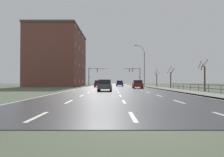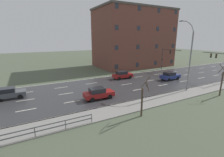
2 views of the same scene
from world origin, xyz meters
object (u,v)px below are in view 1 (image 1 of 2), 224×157
at_px(street_lamp_midground, 144,66).
at_px(traffic_signal_right, 136,73).
at_px(car_near_left, 99,84).
at_px(car_distant, 120,83).
at_px(brick_building, 59,58).
at_px(car_mid_centre, 105,85).
at_px(car_far_left, 138,84).
at_px(traffic_signal_left, 93,74).

relative_size(street_lamp_midground, traffic_signal_right, 1.93).
distance_m(traffic_signal_right, car_near_left, 18.58).
bearing_deg(car_distant, traffic_signal_right, 52.51).
height_order(street_lamp_midground, brick_building, brick_building).
xyz_separation_m(traffic_signal_right, car_near_left, (-10.51, -15.02, -3.05)).
distance_m(car_mid_centre, car_near_left, 19.80).
xyz_separation_m(car_mid_centre, brick_building, (-14.49, 30.89, 7.22)).
bearing_deg(traffic_signal_right, car_near_left, -124.99).
height_order(traffic_signal_right, car_far_left, traffic_signal_right).
relative_size(car_near_left, car_distant, 1.00).
height_order(street_lamp_midground, car_near_left, street_lamp_midground).
relative_size(car_mid_centre, brick_building, 0.19).
bearing_deg(car_far_left, car_distant, 101.52).
relative_size(traffic_signal_right, car_distant, 1.35).
bearing_deg(car_far_left, street_lamp_midground, 78.38).
bearing_deg(traffic_signal_right, street_lamp_midground, -85.33).
distance_m(car_far_left, brick_building, 29.44).
xyz_separation_m(traffic_signal_right, car_mid_centre, (-8.31, -34.70, -3.05)).
bearing_deg(traffic_signal_left, car_distant, -40.31).
bearing_deg(traffic_signal_left, traffic_signal_right, 1.29).
xyz_separation_m(car_near_left, car_far_left, (8.02, -8.84, 0.00)).
height_order(traffic_signal_right, car_mid_centre, traffic_signal_right).
height_order(car_mid_centre, brick_building, brick_building).
xyz_separation_m(car_near_left, car_distant, (5.24, 7.89, 0.00)).
distance_m(car_near_left, brick_building, 18.14).
distance_m(street_lamp_midground, car_near_left, 13.10).
relative_size(traffic_signal_left, car_far_left, 1.41).
bearing_deg(car_near_left, street_lamp_midground, 23.56).
height_order(car_near_left, car_far_left, same).
bearing_deg(traffic_signal_left, car_near_left, -79.22).
relative_size(car_far_left, car_distant, 1.01).
bearing_deg(brick_building, street_lamp_midground, -15.18).
bearing_deg(street_lamp_midground, brick_building, 164.82).
bearing_deg(car_far_left, brick_building, 137.45).
height_order(car_mid_centre, car_distant, same).
distance_m(car_distant, brick_building, 19.25).
relative_size(traffic_signal_left, car_distant, 1.42).
distance_m(car_mid_centre, brick_building, 34.88).
bearing_deg(car_mid_centre, car_distant, 84.54).
bearing_deg(street_lamp_midground, car_mid_centre, -110.49).
distance_m(car_near_left, car_far_left, 11.93).
xyz_separation_m(street_lamp_midground, traffic_signal_right, (-0.83, 10.22, -1.39)).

